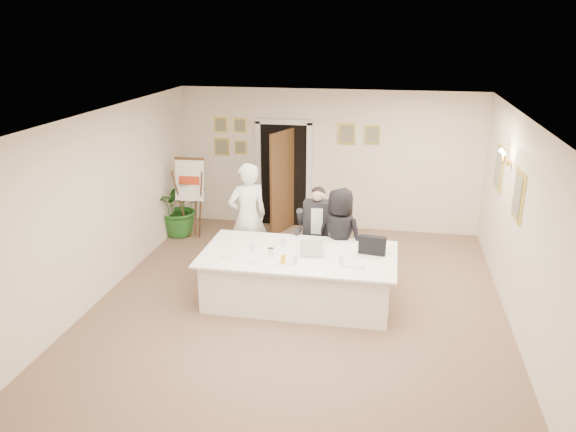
# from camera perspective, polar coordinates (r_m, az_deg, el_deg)

# --- Properties ---
(floor) EXTENTS (7.00, 7.00, 0.00)m
(floor) POSITION_cam_1_polar(r_m,az_deg,el_deg) (8.50, 1.09, -8.94)
(floor) COLOR brown
(floor) RESTS_ON ground
(ceiling) EXTENTS (6.00, 7.00, 0.02)m
(ceiling) POSITION_cam_1_polar(r_m,az_deg,el_deg) (7.61, 1.22, 10.05)
(ceiling) COLOR white
(ceiling) RESTS_ON wall_back
(wall_back) EXTENTS (6.00, 0.10, 2.80)m
(wall_back) POSITION_cam_1_polar(r_m,az_deg,el_deg) (11.29, 4.12, 5.66)
(wall_back) COLOR beige
(wall_back) RESTS_ON floor
(wall_front) EXTENTS (6.00, 0.10, 2.80)m
(wall_front) POSITION_cam_1_polar(r_m,az_deg,el_deg) (4.84, -5.92, -13.22)
(wall_front) COLOR beige
(wall_front) RESTS_ON floor
(wall_left) EXTENTS (0.10, 7.00, 2.80)m
(wall_left) POSITION_cam_1_polar(r_m,az_deg,el_deg) (8.92, -18.22, 1.17)
(wall_left) COLOR beige
(wall_left) RESTS_ON floor
(wall_right) EXTENTS (0.10, 7.00, 2.80)m
(wall_right) POSITION_cam_1_polar(r_m,az_deg,el_deg) (8.05, 22.73, -1.25)
(wall_right) COLOR beige
(wall_right) RESTS_ON floor
(doorway) EXTENTS (1.14, 0.86, 2.20)m
(doorway) POSITION_cam_1_polar(r_m,az_deg,el_deg) (11.33, -0.48, 3.91)
(doorway) COLOR black
(doorway) RESTS_ON floor
(pictures_back_wall) EXTENTS (3.40, 0.06, 0.80)m
(pictures_back_wall) POSITION_cam_1_polar(r_m,az_deg,el_deg) (11.28, 0.08, 8.04)
(pictures_back_wall) COLOR #DAC74A
(pictures_back_wall) RESTS_ON wall_back
(pictures_right_wall) EXTENTS (0.06, 2.20, 0.80)m
(pictures_right_wall) POSITION_cam_1_polar(r_m,az_deg,el_deg) (9.07, 21.38, 3.40)
(pictures_right_wall) COLOR #DAC74A
(pictures_right_wall) RESTS_ON wall_right
(wall_sconce) EXTENTS (0.20, 0.30, 0.24)m
(wall_sconce) POSITION_cam_1_polar(r_m,az_deg,el_deg) (8.98, 21.21, 5.58)
(wall_sconce) COLOR gold
(wall_sconce) RESTS_ON wall_right
(conference_table) EXTENTS (2.86, 1.52, 0.78)m
(conference_table) POSITION_cam_1_polar(r_m,az_deg,el_deg) (8.43, 1.08, -6.21)
(conference_table) COLOR white
(conference_table) RESTS_ON floor
(seated_man) EXTENTS (0.74, 0.77, 1.48)m
(seated_man) POSITION_cam_1_polar(r_m,az_deg,el_deg) (9.34, 2.99, -1.37)
(seated_man) COLOR black
(seated_man) RESTS_ON floor
(flip_chart) EXTENTS (0.55, 0.36, 1.58)m
(flip_chart) POSITION_cam_1_polar(r_m,az_deg,el_deg) (10.94, -9.71, 1.40)
(flip_chart) COLOR #362611
(flip_chart) RESTS_ON floor
(standing_man) EXTENTS (0.80, 0.74, 1.84)m
(standing_man) POSITION_cam_1_polar(r_m,az_deg,el_deg) (9.39, -4.11, -0.10)
(standing_man) COLOR white
(standing_man) RESTS_ON floor
(standing_woman) EXTENTS (0.89, 0.73, 1.57)m
(standing_woman) POSITION_cam_1_polar(r_m,az_deg,el_deg) (8.94, 5.25, -2.06)
(standing_woman) COLOR black
(standing_woman) RESTS_ON floor
(potted_palm) EXTENTS (1.37, 1.35, 1.15)m
(potted_palm) POSITION_cam_1_polar(r_m,az_deg,el_deg) (11.23, -10.93, 0.94)
(potted_palm) COLOR #225F1F
(potted_palm) RESTS_ON floor
(laptop) EXTENTS (0.36, 0.38, 0.28)m
(laptop) POSITION_cam_1_polar(r_m,az_deg,el_deg) (8.22, 2.51, -2.97)
(laptop) COLOR #B7BABC
(laptop) RESTS_ON conference_table
(laptop_bag) EXTENTS (0.40, 0.16, 0.28)m
(laptop_bag) POSITION_cam_1_polar(r_m,az_deg,el_deg) (8.29, 8.54, -2.96)
(laptop_bag) COLOR black
(laptop_bag) RESTS_ON conference_table
(paper_stack) EXTENTS (0.32, 0.24, 0.03)m
(paper_stack) POSITION_cam_1_polar(r_m,az_deg,el_deg) (7.93, 6.71, -4.90)
(paper_stack) COLOR white
(paper_stack) RESTS_ON conference_table
(plate_left) EXTENTS (0.23, 0.23, 0.01)m
(plate_left) POSITION_cam_1_polar(r_m,az_deg,el_deg) (8.22, -6.17, -4.03)
(plate_left) COLOR white
(plate_left) RESTS_ON conference_table
(plate_mid) EXTENTS (0.30, 0.30, 0.01)m
(plate_mid) POSITION_cam_1_polar(r_m,az_deg,el_deg) (8.03, -3.23, -4.53)
(plate_mid) COLOR white
(plate_mid) RESTS_ON conference_table
(plate_near) EXTENTS (0.26, 0.26, 0.01)m
(plate_near) POSITION_cam_1_polar(r_m,az_deg,el_deg) (7.92, -0.61, -4.85)
(plate_near) COLOR white
(plate_near) RESTS_ON conference_table
(glass_a) EXTENTS (0.08, 0.08, 0.14)m
(glass_a) POSITION_cam_1_polar(r_m,az_deg,el_deg) (8.32, -3.55, -3.21)
(glass_a) COLOR silver
(glass_a) RESTS_ON conference_table
(glass_b) EXTENTS (0.08, 0.08, 0.14)m
(glass_b) POSITION_cam_1_polar(r_m,az_deg,el_deg) (7.86, 0.76, -4.53)
(glass_b) COLOR silver
(glass_b) RESTS_ON conference_table
(glass_c) EXTENTS (0.08, 0.08, 0.14)m
(glass_c) POSITION_cam_1_polar(r_m,az_deg,el_deg) (7.90, 5.39, -4.50)
(glass_c) COLOR silver
(glass_c) RESTS_ON conference_table
(glass_d) EXTENTS (0.07, 0.07, 0.14)m
(glass_d) POSITION_cam_1_polar(r_m,az_deg,el_deg) (8.50, -0.47, -2.67)
(glass_d) COLOR silver
(glass_d) RESTS_ON conference_table
(oj_glass) EXTENTS (0.09, 0.09, 0.13)m
(oj_glass) POSITION_cam_1_polar(r_m,az_deg,el_deg) (7.90, -0.50, -4.45)
(oj_glass) COLOR gold
(oj_glass) RESTS_ON conference_table
(steel_jug) EXTENTS (0.10, 0.10, 0.11)m
(steel_jug) POSITION_cam_1_polar(r_m,az_deg,el_deg) (8.20, -1.77, -3.64)
(steel_jug) COLOR silver
(steel_jug) RESTS_ON conference_table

